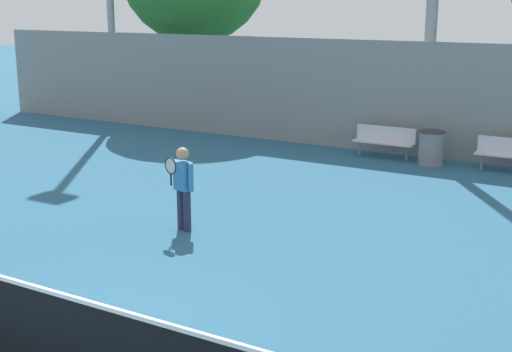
{
  "coord_description": "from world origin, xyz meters",
  "views": [
    {
      "loc": [
        5.94,
        -5.07,
        4.12
      ],
      "look_at": [
        -0.83,
        6.21,
        0.88
      ],
      "focal_mm": 50.0,
      "sensor_mm": 36.0,
      "label": 1
    }
  ],
  "objects_px": {
    "tennis_player": "(183,184)",
    "tennis_net": "(36,327)",
    "trash_bin": "(431,148)",
    "bench_courtside_near": "(512,152)",
    "bench_courtside_far": "(385,139)"
  },
  "relations": [
    {
      "from": "tennis_player",
      "to": "bench_courtside_near",
      "type": "distance_m",
      "value": 8.94
    },
    {
      "from": "bench_courtside_near",
      "to": "trash_bin",
      "type": "xyz_separation_m",
      "value": [
        -1.95,
        -0.26,
        -0.06
      ]
    },
    {
      "from": "trash_bin",
      "to": "bench_courtside_near",
      "type": "bearing_deg",
      "value": 7.46
    },
    {
      "from": "tennis_net",
      "to": "trash_bin",
      "type": "relative_size",
      "value": 12.27
    },
    {
      "from": "tennis_net",
      "to": "tennis_player",
      "type": "height_order",
      "value": "tennis_player"
    },
    {
      "from": "bench_courtside_far",
      "to": "trash_bin",
      "type": "relative_size",
      "value": 1.87
    },
    {
      "from": "bench_courtside_near",
      "to": "trash_bin",
      "type": "bearing_deg",
      "value": -172.54
    },
    {
      "from": "tennis_net",
      "to": "bench_courtside_far",
      "type": "height_order",
      "value": "tennis_net"
    },
    {
      "from": "tennis_net",
      "to": "tennis_player",
      "type": "xyz_separation_m",
      "value": [
        -1.65,
        5.0,
        0.35
      ]
    },
    {
      "from": "trash_bin",
      "to": "bench_courtside_far",
      "type": "bearing_deg",
      "value": 169.44
    },
    {
      "from": "tennis_player",
      "to": "trash_bin",
      "type": "xyz_separation_m",
      "value": [
        2.24,
        7.64,
        -0.44
      ]
    },
    {
      "from": "tennis_player",
      "to": "tennis_net",
      "type": "bearing_deg",
      "value": -57.63
    },
    {
      "from": "bench_courtside_near",
      "to": "bench_courtside_far",
      "type": "height_order",
      "value": "same"
    },
    {
      "from": "bench_courtside_near",
      "to": "bench_courtside_far",
      "type": "distance_m",
      "value": 3.32
    },
    {
      "from": "trash_bin",
      "to": "tennis_player",
      "type": "bearing_deg",
      "value": -106.31
    }
  ]
}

